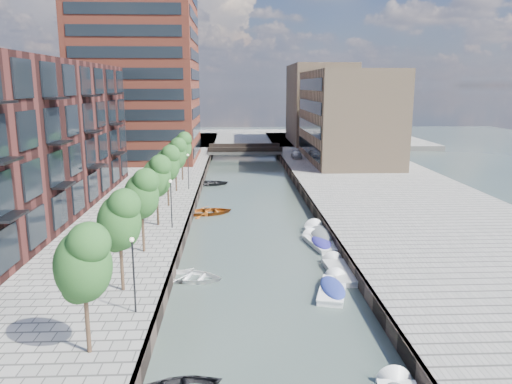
{
  "coord_description": "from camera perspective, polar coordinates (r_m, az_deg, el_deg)",
  "views": [
    {
      "loc": [
        -1.9,
        -16.77,
        12.75
      ],
      "look_at": [
        0.0,
        26.42,
        3.5
      ],
      "focal_mm": 35.0,
      "sensor_mm": 36.0,
      "label": 1
    }
  ],
  "objects": [
    {
      "name": "tan_block_far",
      "position": [
        106.36,
        7.28,
        9.96
      ],
      "size": [
        12.0,
        20.0,
        16.0
      ],
      "primitive_type": "cube",
      "color": "#977A5C",
      "rests_on": "quay_right"
    },
    {
      "name": "tower",
      "position": [
        83.22,
        -13.38,
        14.0
      ],
      "size": [
        18.0,
        18.0,
        30.0
      ],
      "primitive_type": "cube",
      "color": "brown",
      "rests_on": "quay_left"
    },
    {
      "name": "sloop_3",
      "position": [
        34.2,
        -7.47,
        -9.92
      ],
      "size": [
        5.01,
        4.1,
        0.91
      ],
      "primitive_type": "imported",
      "rotation": [
        0.0,
        0.0,
        1.32
      ],
      "color": "white",
      "rests_on": "ground"
    },
    {
      "name": "motorboat_3",
      "position": [
        41.19,
        7.23,
        -5.77
      ],
      "size": [
        2.52,
        4.91,
        1.56
      ],
      "color": "white",
      "rests_on": "ground"
    },
    {
      "name": "tan_block_near",
      "position": [
        80.92,
        10.38,
        8.52
      ],
      "size": [
        12.0,
        25.0,
        14.0
      ],
      "primitive_type": "cube",
      "color": "#977A5C",
      "rests_on": "quay_right"
    },
    {
      "name": "tree_5",
      "position": [
        56.65,
        -9.21,
        4.37
      ],
      "size": [
        2.5,
        2.5,
        5.95
      ],
      "color": "#382619",
      "rests_on": "quay_left"
    },
    {
      "name": "tree_1",
      "position": [
        29.5,
        -15.38,
        -2.98
      ],
      "size": [
        2.5,
        2.5,
        5.95
      ],
      "color": "#382619",
      "rests_on": "quay_left"
    },
    {
      "name": "quay_right",
      "position": [
        60.78,
        14.67,
        0.05
      ],
      "size": [
        20.0,
        140.0,
        1.0
      ],
      "primitive_type": "cube",
      "color": "gray",
      "rests_on": "ground"
    },
    {
      "name": "sloop_4",
      "position": [
        65.57,
        -5.21,
        0.82
      ],
      "size": [
        5.03,
        3.87,
        0.96
      ],
      "primitive_type": "imported",
      "rotation": [
        0.0,
        0.0,
        1.7
      ],
      "color": "#252427",
      "rests_on": "ground"
    },
    {
      "name": "motorboat_0",
      "position": [
        32.52,
        8.79,
        -10.8
      ],
      "size": [
        2.72,
        4.79,
        1.51
      ],
      "color": "white",
      "rests_on": "ground"
    },
    {
      "name": "far_closure",
      "position": [
        117.43,
        -1.59,
        6.09
      ],
      "size": [
        80.0,
        40.0,
        1.0
      ],
      "primitive_type": "cube",
      "color": "gray",
      "rests_on": "ground"
    },
    {
      "name": "tree_2",
      "position": [
        36.17,
        -12.98,
        -0.11
      ],
      "size": [
        2.5,
        2.5,
        5.95
      ],
      "color": "#382619",
      "rests_on": "quay_left"
    },
    {
      "name": "tree_0",
      "position": [
        23.03,
        -19.19,
        -7.48
      ],
      "size": [
        2.5,
        2.5,
        5.95
      ],
      "color": "#382619",
      "rests_on": "quay_left"
    },
    {
      "name": "tree_6",
      "position": [
        63.56,
        -8.5,
        5.22
      ],
      "size": [
        2.5,
        2.5,
        5.95
      ],
      "color": "#382619",
      "rests_on": "quay_left"
    },
    {
      "name": "apartment_block",
      "position": [
        50.38,
        -23.69,
        5.66
      ],
      "size": [
        8.0,
        38.0,
        14.0
      ],
      "primitive_type": "cube",
      "color": "#321513",
      "rests_on": "quay_left"
    },
    {
      "name": "motorboat_4",
      "position": [
        43.1,
        7.33,
        -4.91
      ],
      "size": [
        2.26,
        5.7,
        1.87
      ],
      "color": "white",
      "rests_on": "ground"
    },
    {
      "name": "lamp_1",
      "position": [
        42.14,
        -9.68,
        -0.76
      ],
      "size": [
        0.24,
        0.24,
        4.12
      ],
      "color": "black",
      "rests_on": "quay_left"
    },
    {
      "name": "car",
      "position": [
        82.94,
        4.65,
        4.37
      ],
      "size": [
        1.63,
        4.01,
        1.36
      ],
      "primitive_type": "imported",
      "rotation": [
        0.0,
        0.0,
        0.01
      ],
      "color": "silver",
      "rests_on": "quay_right"
    },
    {
      "name": "sloop_2",
      "position": [
        50.78,
        -5.41,
        -2.52
      ],
      "size": [
        5.33,
        4.3,
        0.98
      ],
      "primitive_type": "imported",
      "rotation": [
        0.0,
        0.0,
        1.79
      ],
      "color": "#A04811",
      "rests_on": "ground"
    },
    {
      "name": "bridge",
      "position": [
        89.52,
        -1.29,
        4.79
      ],
      "size": [
        13.0,
        6.0,
        1.3
      ],
      "color": "gray",
      "rests_on": "ground"
    },
    {
      "name": "tree_3",
      "position": [
        42.94,
        -11.33,
        1.86
      ],
      "size": [
        2.5,
        2.5,
        5.95
      ],
      "color": "#382619",
      "rests_on": "quay_left"
    },
    {
      "name": "tree_4",
      "position": [
        49.78,
        -10.13,
        3.29
      ],
      "size": [
        2.5,
        2.5,
        5.95
      ],
      "color": "#382619",
      "rests_on": "quay_left"
    },
    {
      "name": "motorboat_2",
      "position": [
        35.67,
        9.49,
        -8.88
      ],
      "size": [
        2.02,
        4.94,
        1.61
      ],
      "color": "beige",
      "rests_on": "ground"
    },
    {
      "name": "lamp_2",
      "position": [
        57.76,
        -7.76,
        2.77
      ],
      "size": [
        0.24,
        0.24,
        4.12
      ],
      "color": "black",
      "rests_on": "quay_left"
    },
    {
      "name": "water",
      "position": [
        58.22,
        -0.59,
        -0.57
      ],
      "size": [
        300.0,
        300.0,
        0.0
      ],
      "primitive_type": "plane",
      "color": "#38473F",
      "rests_on": "ground"
    },
    {
      "name": "quay_wall_right",
      "position": [
        58.63,
        5.38,
        -0.04
      ],
      "size": [
        0.25,
        140.0,
        1.0
      ],
      "primitive_type": "cube",
      "color": "#332823",
      "rests_on": "ground"
    },
    {
      "name": "quay_wall_left",
      "position": [
        58.23,
        -6.6,
        -0.15
      ],
      "size": [
        0.25,
        140.0,
        1.0
      ],
      "primitive_type": "cube",
      "color": "#332823",
      "rests_on": "ground"
    },
    {
      "name": "lamp_0",
      "position": [
        26.96,
        -13.84,
        -8.32
      ],
      "size": [
        0.24,
        0.24,
        4.12
      ],
      "color": "black",
      "rests_on": "quay_left"
    }
  ]
}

